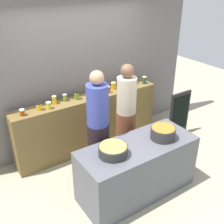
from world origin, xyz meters
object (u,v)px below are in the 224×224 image
at_px(preserve_jar_4, 65,98).
at_px(preserve_jar_14, 144,80).
at_px(preserve_jar_2, 49,105).
at_px(preserve_jar_5, 77,95).
at_px(preserve_jar_6, 92,95).
at_px(cooking_pot_center, 163,133).
at_px(preserve_jar_10, 113,86).
at_px(cook_with_tongs, 98,134).
at_px(preserve_jar_3, 54,100).
at_px(preserve_jar_11, 123,84).
at_px(chalkboard_sign, 179,114).
at_px(preserve_jar_0, 22,112).
at_px(preserve_jar_9, 108,90).
at_px(preserve_jar_12, 131,82).
at_px(cooking_pot_left, 113,150).
at_px(preserve_jar_8, 101,90).
at_px(cook_in_cap, 126,120).
at_px(preserve_jar_1, 39,106).
at_px(preserve_jar_13, 135,81).
at_px(preserve_jar_7, 97,92).

bearing_deg(preserve_jar_4, preserve_jar_14, -3.65).
distance_m(preserve_jar_2, preserve_jar_4, 0.36).
xyz_separation_m(preserve_jar_5, preserve_jar_14, (1.41, -0.06, -0.01)).
relative_size(preserve_jar_4, preserve_jar_6, 1.19).
relative_size(preserve_jar_4, cooking_pot_center, 0.34).
distance_m(preserve_jar_2, preserve_jar_10, 1.29).
bearing_deg(preserve_jar_2, cook_with_tongs, -61.94).
height_order(preserve_jar_3, preserve_jar_4, preserve_jar_3).
bearing_deg(cooking_pot_center, preserve_jar_11, 75.57).
xyz_separation_m(cooking_pot_center, chalkboard_sign, (1.28, 0.85, -0.44)).
xyz_separation_m(preserve_jar_5, cooking_pot_center, (0.60, -1.47, -0.19)).
distance_m(preserve_jar_0, preserve_jar_5, 0.94).
distance_m(preserve_jar_5, preserve_jar_10, 0.76).
distance_m(preserve_jar_9, preserve_jar_12, 0.55).
distance_m(cooking_pot_left, cook_with_tongs, 0.56).
distance_m(preserve_jar_8, cooking_pot_center, 1.50).
bearing_deg(cook_in_cap, preserve_jar_4, 132.92).
xyz_separation_m(preserve_jar_6, preserve_jar_11, (0.73, 0.11, 0.00)).
xyz_separation_m(preserve_jar_4, cook_in_cap, (0.70, -0.76, -0.28)).
bearing_deg(preserve_jar_0, preserve_jar_5, 4.26).
relative_size(preserve_jar_3, cooking_pot_left, 0.35).
height_order(preserve_jar_4, cooking_pot_center, preserve_jar_4).
xyz_separation_m(preserve_jar_1, preserve_jar_2, (0.14, -0.05, -0.00)).
bearing_deg(cook_in_cap, preserve_jar_6, 111.78).
xyz_separation_m(preserve_jar_9, preserve_jar_13, (0.67, 0.09, -0.00)).
height_order(preserve_jar_3, preserve_jar_10, preserve_jar_3).
distance_m(preserve_jar_4, preserve_jar_13, 1.46).
xyz_separation_m(preserve_jar_2, chalkboard_sign, (2.40, -0.54, -0.61)).
height_order(preserve_jar_3, chalkboard_sign, preserve_jar_3).
relative_size(preserve_jar_5, preserve_jar_9, 1.27).
distance_m(preserve_jar_6, preserve_jar_10, 0.51).
distance_m(preserve_jar_0, preserve_jar_2, 0.41).
bearing_deg(preserve_jar_0, cooking_pot_left, -61.64).
bearing_deg(chalkboard_sign, preserve_jar_7, 159.72).
bearing_deg(preserve_jar_3, cook_with_tongs, -73.26).
bearing_deg(preserve_jar_8, preserve_jar_2, -174.50).
relative_size(preserve_jar_6, preserve_jar_9, 0.86).
relative_size(preserve_jar_5, cooking_pot_left, 0.39).
bearing_deg(cook_with_tongs, cooking_pot_center, -40.75).
xyz_separation_m(preserve_jar_4, preserve_jar_14, (1.61, -0.10, 0.01)).
xyz_separation_m(preserve_jar_3, cooking_pot_center, (0.98, -1.52, -0.18)).
bearing_deg(preserve_jar_6, preserve_jar_12, 4.68).
height_order(preserve_jar_5, preserve_jar_7, preserve_jar_5).
bearing_deg(cooking_pot_center, preserve_jar_0, 137.58).
distance_m(preserve_jar_7, cooking_pot_center, 1.44).
bearing_deg(cooking_pot_left, preserve_jar_8, 64.14).
height_order(preserve_jar_13, cook_in_cap, cook_in_cap).
distance_m(preserve_jar_3, preserve_jar_5, 0.38).
xyz_separation_m(preserve_jar_6, preserve_jar_9, (0.34, 0.02, 0.01)).
bearing_deg(preserve_jar_13, preserve_jar_1, -177.90).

